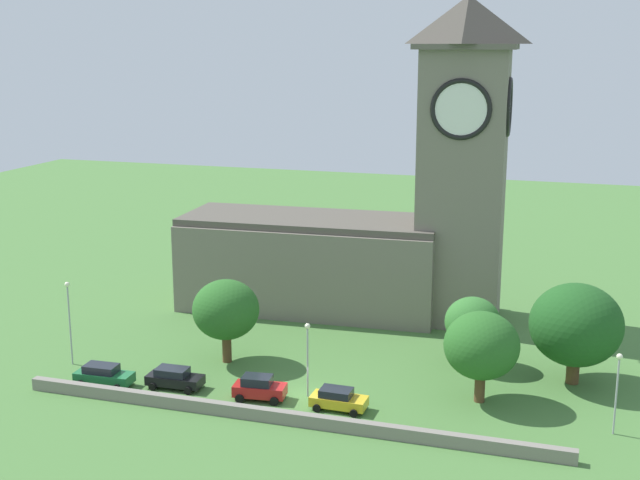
# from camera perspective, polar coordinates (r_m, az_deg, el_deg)

# --- Properties ---
(ground_plane) EXTENTS (200.00, 200.00, 0.00)m
(ground_plane) POSITION_cam_1_polar(r_m,az_deg,el_deg) (81.45, 2.22, -6.37)
(ground_plane) COLOR #477538
(church) EXTENTS (33.70, 12.02, 31.53)m
(church) POSITION_cam_1_polar(r_m,az_deg,el_deg) (85.76, 3.71, 1.38)
(church) COLOR slate
(church) RESTS_ON ground
(quay_barrier) EXTENTS (42.01, 0.70, 0.97)m
(quay_barrier) POSITION_cam_1_polar(r_m,az_deg,el_deg) (63.36, -2.73, -11.80)
(quay_barrier) COLOR gray
(quay_barrier) RESTS_ON ground
(car_green) EXTENTS (4.83, 2.27, 1.76)m
(car_green) POSITION_cam_1_polar(r_m,az_deg,el_deg) (71.71, -14.38, -8.80)
(car_green) COLOR #1E6B38
(car_green) RESTS_ON ground
(car_black) EXTENTS (4.61, 2.26, 1.68)m
(car_black) POSITION_cam_1_polar(r_m,az_deg,el_deg) (70.07, -9.78, -9.14)
(car_black) COLOR black
(car_black) RESTS_ON ground
(car_red) EXTENTS (4.24, 2.49, 1.92)m
(car_red) POSITION_cam_1_polar(r_m,az_deg,el_deg) (67.10, -4.12, -9.90)
(car_red) COLOR red
(car_red) RESTS_ON ground
(car_yellow) EXTENTS (4.31, 2.23, 1.64)m
(car_yellow) POSITION_cam_1_polar(r_m,az_deg,el_deg) (65.31, 1.23, -10.66)
(car_yellow) COLOR gold
(car_yellow) RESTS_ON ground
(streetlamp_west_end) EXTENTS (0.44, 0.44, 7.41)m
(streetlamp_west_end) POSITION_cam_1_polar(r_m,az_deg,el_deg) (75.67, -16.56, -4.55)
(streetlamp_west_end) COLOR #9EA0A5
(streetlamp_west_end) RESTS_ON ground
(streetlamp_west_mid) EXTENTS (0.44, 0.44, 6.06)m
(streetlamp_west_mid) POSITION_cam_1_polar(r_m,az_deg,el_deg) (66.28, -0.84, -7.22)
(streetlamp_west_mid) COLOR #9EA0A5
(streetlamp_west_mid) RESTS_ON ground
(streetlamp_central) EXTENTS (0.44, 0.44, 6.07)m
(streetlamp_central) POSITION_cam_1_polar(r_m,az_deg,el_deg) (63.69, 19.41, -8.86)
(streetlamp_central) COLOR #9EA0A5
(streetlamp_central) RESTS_ON ground
(tree_by_tower) EXTENTS (7.49, 7.49, 8.38)m
(tree_by_tower) POSITION_cam_1_polar(r_m,az_deg,el_deg) (71.64, 16.86, -5.50)
(tree_by_tower) COLOR brown
(tree_by_tower) RESTS_ON ground
(tree_churchyard) EXTENTS (5.79, 5.79, 7.38)m
(tree_churchyard) POSITION_cam_1_polar(r_m,az_deg,el_deg) (73.60, -6.36, -4.70)
(tree_churchyard) COLOR brown
(tree_churchyard) RESTS_ON ground
(tree_riverside_west) EXTENTS (5.82, 5.82, 7.21)m
(tree_riverside_west) POSITION_cam_1_polar(r_m,az_deg,el_deg) (66.42, 10.83, -7.01)
(tree_riverside_west) COLOR brown
(tree_riverside_west) RESTS_ON ground
(tree_riverside_east) EXTENTS (4.75, 4.75, 6.12)m
(tree_riverside_east) POSITION_cam_1_polar(r_m,az_deg,el_deg) (73.64, 10.24, -5.47)
(tree_riverside_east) COLOR brown
(tree_riverside_east) RESTS_ON ground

